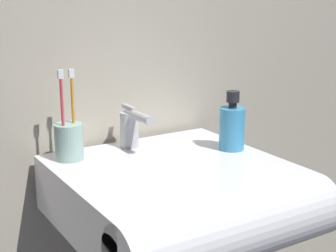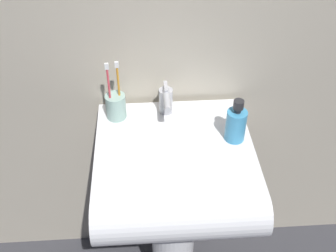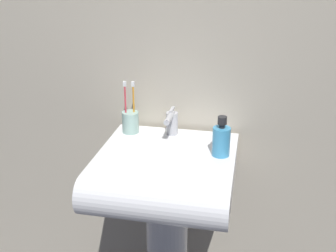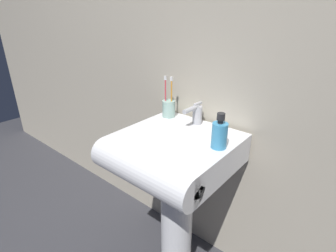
{
  "view_description": "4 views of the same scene",
  "coord_description": "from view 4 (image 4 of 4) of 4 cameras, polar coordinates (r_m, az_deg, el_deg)",
  "views": [
    {
      "loc": [
        -0.58,
        -0.94,
        1.18
      ],
      "look_at": [
        -0.0,
        0.0,
        0.89
      ],
      "focal_mm": 55.0,
      "sensor_mm": 36.0,
      "label": 1
    },
    {
      "loc": [
        -0.08,
        -0.95,
        1.69
      ],
      "look_at": [
        -0.02,
        0.0,
        0.88
      ],
      "focal_mm": 45.0,
      "sensor_mm": 36.0,
      "label": 2
    },
    {
      "loc": [
        0.28,
        -1.33,
        1.47
      ],
      "look_at": [
        0.01,
        -0.01,
        0.91
      ],
      "focal_mm": 45.0,
      "sensor_mm": 36.0,
      "label": 3
    },
    {
      "loc": [
        0.63,
        -0.83,
        1.3
      ],
      "look_at": [
        -0.04,
        -0.02,
        0.84
      ],
      "focal_mm": 28.0,
      "sensor_mm": 36.0,
      "label": 4
    }
  ],
  "objects": [
    {
      "name": "faucet",
      "position": [
        1.26,
        6.13,
        2.76
      ],
      "size": [
        0.05,
        0.14,
        0.11
      ],
      "color": "#B7B7BC",
      "rests_on": "sink_basin"
    },
    {
      "name": "wall_back",
      "position": [
        1.27,
        10.38,
        18.69
      ],
      "size": [
        5.0,
        0.05,
        2.4
      ],
      "primitive_type": "cube",
      "color": "#B7AD99",
      "rests_on": "ground"
    },
    {
      "name": "sink_basin",
      "position": [
        1.15,
        0.56,
        -5.99
      ],
      "size": [
        0.49,
        0.51,
        0.13
      ],
      "color": "white",
      "rests_on": "sink_pedestal"
    },
    {
      "name": "soap_bottle",
      "position": [
        1.05,
        11.14,
        -1.77
      ],
      "size": [
        0.06,
        0.06,
        0.15
      ],
      "color": "#3F99CC",
      "rests_on": "sink_basin"
    },
    {
      "name": "toothbrush_cup",
      "position": [
        1.35,
        0.16,
        3.96
      ],
      "size": [
        0.07,
        0.07,
        0.21
      ],
      "color": "#99BFB2",
      "rests_on": "sink_basin"
    },
    {
      "name": "sink_pedestal",
      "position": [
        1.42,
        1.89,
        -19.37
      ],
      "size": [
        0.16,
        0.16,
        0.67
      ],
      "primitive_type": "cylinder",
      "color": "white",
      "rests_on": "ground"
    }
  ]
}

